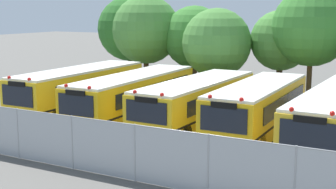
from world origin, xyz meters
name	(u,v)px	position (x,y,z in m)	size (l,w,h in m)	color
ground_plane	(193,127)	(0.00, 0.00, 0.00)	(160.00, 160.00, 0.00)	#595651
school_bus_0	(80,89)	(-7.28, -0.03, 1.45)	(2.61, 10.06, 2.75)	yellow
school_bus_1	(134,95)	(-3.54, -0.06, 1.40)	(2.69, 10.44, 2.66)	yellow
school_bus_2	(197,101)	(0.11, 0.20, 1.35)	(2.72, 9.98, 2.57)	yellow
school_bus_3	(258,108)	(3.53, -0.21, 1.41)	(2.57, 9.34, 2.69)	yellow
tree_0	(131,27)	(-9.98, 9.62, 4.63)	(4.94, 4.94, 6.99)	#4C3823
tree_1	(146,31)	(-8.21, 8.90, 4.45)	(5.05, 5.05, 7.04)	#4C3823
tree_2	(197,37)	(-4.49, 9.86, 4.01)	(4.68, 4.54, 6.29)	#4C3823
tree_3	(217,43)	(-2.05, 7.90, 3.81)	(4.61, 4.61, 6.11)	#4C3823
tree_4	(279,41)	(1.57, 9.78, 3.92)	(4.00, 4.00, 5.98)	#4C3823
tree_5	(312,26)	(3.90, 8.82, 4.97)	(4.90, 4.90, 7.38)	#4C3823
chainlink_fence	(102,147)	(0.26, -8.15, 1.08)	(19.70, 0.07, 2.09)	#9EA0A3
traffic_cone	(23,138)	(-5.28, -6.60, 0.31)	(0.47, 0.47, 0.62)	#EA5914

